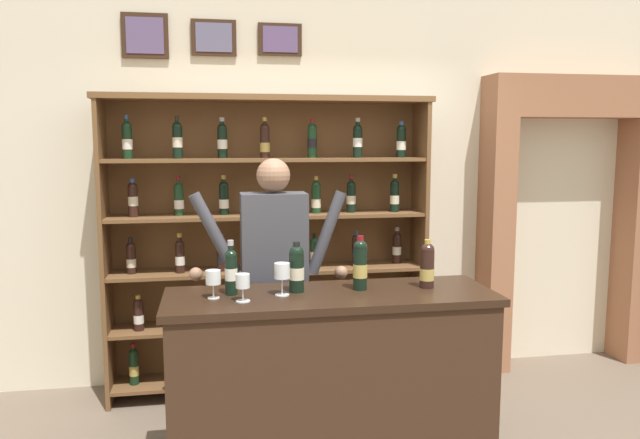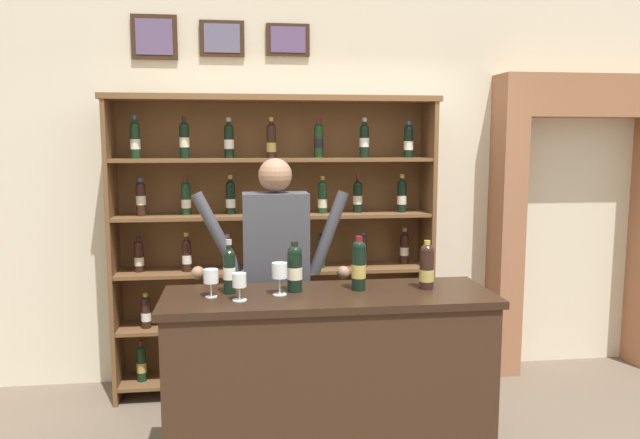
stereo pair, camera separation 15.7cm
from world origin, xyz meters
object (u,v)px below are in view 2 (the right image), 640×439
tasting_bottle_brunello (229,269)px  wine_shelf (275,238)px  wine_glass_left (279,272)px  tasting_bottle_prosecco (427,266)px  shopkeeper (276,269)px  tasting_bottle_riserva (359,264)px  tasting_counter (328,388)px  wine_glass_spare (211,278)px  tasting_bottle_super_tuscan (295,267)px  wine_glass_right (239,282)px

tasting_bottle_brunello → wine_shelf: bearing=76.0°
wine_shelf → wine_glass_left: (-0.05, -1.30, 0.03)m
tasting_bottle_prosecco → shopkeeper: bearing=148.5°
tasting_bottle_riserva → tasting_counter: bearing=-163.4°
tasting_bottle_brunello → wine_glass_spare: tasting_bottle_brunello is taller
tasting_bottle_riserva → wine_glass_spare: tasting_bottle_riserva is taller
shopkeeper → wine_glass_spare: 0.63m
tasting_bottle_brunello → tasting_bottle_super_tuscan: (0.34, -0.00, 0.00)m
wine_shelf → tasting_bottle_prosecco: 1.48m
tasting_bottle_brunello → wine_glass_left: (0.26, -0.06, -0.01)m
tasting_bottle_prosecco → wine_glass_spare: (-1.15, -0.03, -0.02)m
wine_shelf → wine_glass_left: wine_shelf is taller
tasting_bottle_super_tuscan → wine_glass_left: bearing=-146.0°
tasting_counter → tasting_bottle_riserva: bearing=16.6°
wine_shelf → shopkeeper: 0.79m
tasting_bottle_prosecco → wine_glass_right: bearing=-173.2°
shopkeeper → tasting_counter: bearing=-64.3°
wine_shelf → tasting_counter: bearing=-80.9°
shopkeeper → wine_glass_left: (-0.01, -0.51, 0.09)m
tasting_bottle_riserva → tasting_bottle_super_tuscan: bearing=178.0°
tasting_counter → tasting_bottle_riserva: tasting_bottle_riserva is taller
tasting_bottle_super_tuscan → wine_glass_spare: size_ratio=1.85×
shopkeeper → tasting_bottle_super_tuscan: size_ratio=6.44×
shopkeeper → tasting_bottle_prosecco: bearing=-31.5°
tasting_counter → tasting_bottle_super_tuscan: bearing=160.1°
wine_shelf → wine_glass_left: size_ratio=13.73×
tasting_counter → shopkeeper: shopkeeper is taller
wine_glass_spare → tasting_bottle_riserva: bearing=3.4°
tasting_counter → tasting_bottle_prosecco: bearing=3.3°
wine_glass_spare → wine_glass_left: 0.35m
tasting_counter → shopkeeper: bearing=115.7°
tasting_bottle_super_tuscan → tasting_bottle_riserva: size_ratio=0.92×
tasting_bottle_brunello → wine_glass_left: 0.27m
tasting_bottle_brunello → tasting_bottle_riserva: (0.69, -0.01, 0.01)m
tasting_counter → wine_glass_right: (-0.47, -0.09, 0.62)m
tasting_bottle_super_tuscan → tasting_bottle_prosecco: size_ratio=1.02×
tasting_bottle_prosecco → wine_glass_spare: bearing=-178.6°
tasting_bottle_super_tuscan → wine_glass_left: tasting_bottle_super_tuscan is taller
wine_shelf → wine_glass_left: bearing=-92.2°
wine_glass_right → wine_glass_spare: (-0.14, 0.09, 0.01)m
tasting_counter → tasting_bottle_super_tuscan: (-0.17, 0.06, 0.65)m
wine_shelf → wine_glass_left: 1.30m
tasting_counter → wine_glass_left: wine_glass_left is taller
wine_shelf → shopkeeper: wine_shelf is taller
tasting_bottle_prosecco → wine_glass_left: tasting_bottle_prosecco is taller
wine_shelf → tasting_bottle_riserva: 1.31m
tasting_bottle_brunello → wine_glass_spare: (-0.09, -0.06, -0.03)m
tasting_counter → tasting_bottle_riserva: size_ratio=5.92×
wine_glass_spare → wine_glass_left: bearing=0.3°
tasting_bottle_brunello → tasting_bottle_super_tuscan: bearing=-0.2°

